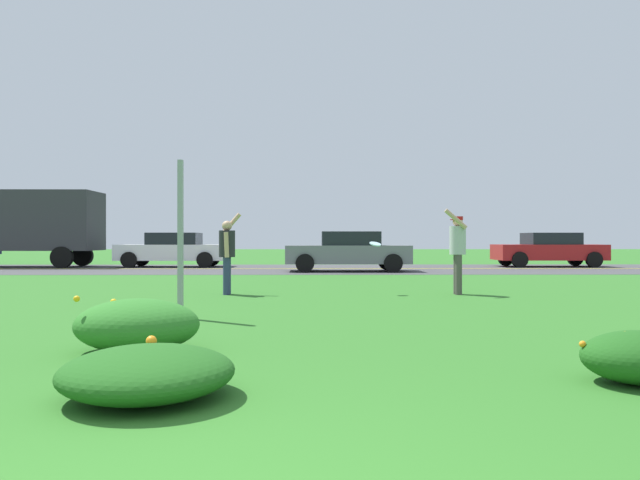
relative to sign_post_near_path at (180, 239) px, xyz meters
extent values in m
plane|color=#2D6B23|center=(1.28, 4.06, -1.17)|extent=(120.00, 120.00, 0.00)
cube|color=#424244|center=(1.28, 14.86, -1.16)|extent=(120.00, 8.08, 0.01)
cube|color=yellow|center=(1.28, 14.86, -1.16)|extent=(120.00, 0.16, 0.00)
ellipsoid|color=#1E5619|center=(0.74, -4.46, -0.98)|extent=(1.27, 1.28, 0.37)
sphere|color=orange|center=(0.55, -4.43, -0.94)|extent=(0.06, 0.06, 0.06)
sphere|color=orange|center=(0.68, -4.11, -0.81)|extent=(0.09, 0.09, 0.09)
sphere|color=orange|center=(0.56, -4.42, -0.87)|extent=(0.05, 0.05, 0.05)
sphere|color=orange|center=(0.63, -4.31, -0.94)|extent=(0.09, 0.09, 0.09)
ellipsoid|color=#2D7526|center=(0.14, -2.64, -0.89)|extent=(1.28, 1.06, 0.55)
sphere|color=yellow|center=(0.58, -2.35, -0.79)|extent=(0.05, 0.05, 0.05)
sphere|color=yellow|center=(0.61, -2.41, -0.83)|extent=(0.09, 0.09, 0.09)
sphere|color=yellow|center=(-0.20, -2.35, -0.68)|extent=(0.07, 0.07, 0.07)
sphere|color=yellow|center=(-0.38, -2.91, -0.59)|extent=(0.06, 0.06, 0.06)
sphere|color=orange|center=(4.14, -4.01, -0.86)|extent=(0.05, 0.05, 0.05)
sphere|color=orange|center=(4.47, -4.04, -0.79)|extent=(0.07, 0.07, 0.07)
cube|color=#93969B|center=(0.00, 0.00, 0.00)|extent=(0.07, 0.10, 2.33)
cylinder|color=#232328|center=(0.14, 3.81, -0.10)|extent=(0.34, 0.34, 0.56)
sphere|color=tan|center=(0.14, 3.81, 0.28)|extent=(0.21, 0.21, 0.21)
cylinder|color=navy|center=(0.14, 3.89, -0.77)|extent=(0.14, 0.14, 0.79)
cylinder|color=navy|center=(0.14, 3.72, -0.77)|extent=(0.14, 0.14, 0.79)
cylinder|color=tan|center=(0.21, 4.00, 0.34)|extent=(0.42, 0.09, 0.46)
cylinder|color=tan|center=(0.16, 3.61, -0.11)|extent=(0.11, 0.09, 0.53)
cylinder|color=#B2B2B7|center=(5.01, 3.75, -0.02)|extent=(0.34, 0.34, 0.60)
sphere|color=tan|center=(5.01, 3.75, 0.38)|extent=(0.21, 0.21, 0.21)
cylinder|color=#4C4742|center=(5.01, 3.67, -0.74)|extent=(0.14, 0.14, 0.84)
cylinder|color=#4C4742|center=(5.01, 3.84, -0.74)|extent=(0.14, 0.14, 0.84)
cylinder|color=tan|center=(4.93, 3.56, 0.42)|extent=(0.48, 0.10, 0.44)
cylinder|color=tan|center=(4.99, 3.95, -0.04)|extent=(0.11, 0.09, 0.57)
cylinder|color=red|center=(5.01, 3.75, 0.44)|extent=(0.22, 0.22, 0.07)
cylinder|color=red|center=(4.92, 3.75, 0.41)|extent=(0.14, 0.14, 0.02)
cylinder|color=#ADD6E5|center=(3.28, 3.84, -0.10)|extent=(0.26, 0.24, 0.13)
torus|color=#ADD6E5|center=(3.28, 3.84, -0.11)|extent=(0.26, 0.24, 0.13)
cube|color=maroon|center=(12.07, 16.68, -0.55)|extent=(4.50, 1.82, 0.66)
cube|color=black|center=(12.17, 16.68, 0.02)|extent=(2.10, 1.64, 0.52)
cylinder|color=black|center=(10.52, 15.79, -0.84)|extent=(0.66, 0.22, 0.66)
cylinder|color=black|center=(10.52, 17.57, -0.84)|extent=(0.66, 0.22, 0.66)
cylinder|color=black|center=(13.62, 15.79, -0.84)|extent=(0.66, 0.22, 0.66)
cylinder|color=black|center=(13.62, 17.57, -0.84)|extent=(0.66, 0.22, 0.66)
cube|color=slate|center=(3.23, 13.04, -0.55)|extent=(4.50, 1.82, 0.66)
cube|color=black|center=(3.33, 13.04, 0.02)|extent=(2.10, 1.64, 0.52)
cylinder|color=black|center=(1.68, 12.15, -0.84)|extent=(0.66, 0.22, 0.66)
cylinder|color=black|center=(1.68, 13.93, -0.84)|extent=(0.66, 0.22, 0.66)
cylinder|color=black|center=(4.78, 12.15, -0.84)|extent=(0.66, 0.22, 0.66)
cylinder|color=black|center=(4.78, 13.93, -0.84)|extent=(0.66, 0.22, 0.66)
cube|color=silver|center=(-4.03, 16.68, -0.55)|extent=(4.50, 1.82, 0.66)
cube|color=black|center=(-3.93, 16.68, 0.02)|extent=(2.10, 1.64, 0.52)
cylinder|color=black|center=(-5.58, 15.79, -0.84)|extent=(0.66, 0.22, 0.66)
cylinder|color=black|center=(-5.58, 17.57, -0.84)|extent=(0.66, 0.22, 0.66)
cylinder|color=black|center=(-2.48, 15.79, -0.84)|extent=(0.66, 0.22, 0.66)
cylinder|color=black|center=(-2.48, 17.57, -0.84)|extent=(0.66, 0.22, 0.66)
cube|color=#333338|center=(-9.52, 16.68, 0.78)|extent=(4.60, 2.30, 2.50)
cylinder|color=black|center=(-8.23, 15.58, -0.73)|extent=(0.88, 0.26, 0.88)
cylinder|color=black|center=(-8.23, 17.78, -0.73)|extent=(0.88, 0.26, 0.88)
camera|label=1|loc=(1.95, -8.83, -0.01)|focal=33.61mm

